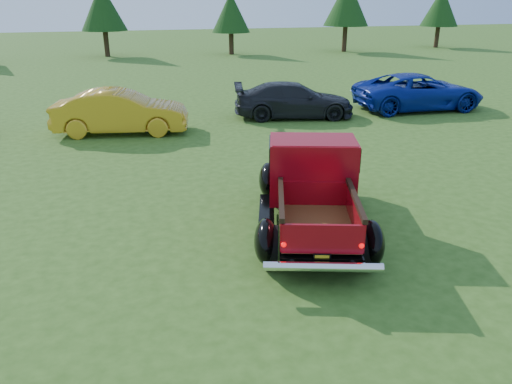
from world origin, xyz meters
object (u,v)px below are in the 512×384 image
object	(u,v)px
show_car_yellow	(121,112)
show_car_blue	(419,92)
tree_east	(347,2)
pickup_truck	(312,183)
tree_mid_left	(103,7)
tree_mid_right	(231,13)
show_car_grey	(294,100)
tree_far_east	(441,7)

from	to	relation	value
show_car_yellow	show_car_blue	bearing A→B (deg)	-76.41
tree_east	pickup_truck	xyz separation A→B (m)	(-14.23, -28.99, -2.86)
pickup_truck	show_car_yellow	xyz separation A→B (m)	(-3.37, 7.97, -0.10)
tree_mid_left	pickup_truck	world-z (taller)	tree_mid_left
tree_mid_left	tree_east	world-z (taller)	tree_east
tree_mid_right	show_car_yellow	bearing A→B (deg)	-111.78
tree_mid_right	show_car_blue	xyz separation A→B (m)	(2.61, -20.89, -2.28)
show_car_blue	tree_east	bearing A→B (deg)	-14.77
tree_mid_right	tree_east	bearing A→B (deg)	-3.18
tree_east	show_car_grey	world-z (taller)	tree_east
show_car_yellow	show_car_grey	xyz separation A→B (m)	(6.09, 0.65, -0.07)
tree_mid_right	show_car_grey	world-z (taller)	tree_mid_right
tree_mid_left	tree_far_east	xyz separation A→B (m)	(27.00, -0.50, -0.14)
show_car_grey	tree_mid_right	bearing A→B (deg)	5.11
tree_mid_left	tree_far_east	bearing A→B (deg)	-1.06
tree_mid_left	pickup_truck	bearing A→B (deg)	-82.95
tree_mid_left	show_car_grey	distance (m)	22.97
tree_mid_right	tree_east	world-z (taller)	tree_east
tree_east	pickup_truck	distance (m)	32.42
pickup_truck	tree_mid_right	bearing A→B (deg)	97.46
show_car_grey	show_car_blue	distance (m)	5.11
tree_far_east	show_car_blue	distance (m)	26.47
tree_far_east	show_car_grey	bearing A→B (deg)	-133.82
tree_mid_right	pickup_truck	xyz separation A→B (m)	(-5.23, -29.49, -2.18)
tree_east	show_car_blue	size ratio (longest dim) A/B	1.09
tree_mid_left	show_car_blue	distance (m)	24.93
tree_far_east	tree_mid_right	bearing A→B (deg)	-178.41
show_car_grey	tree_east	bearing A→B (deg)	-17.52
show_car_grey	tree_mid_left	bearing A→B (deg)	28.50
show_car_yellow	pickup_truck	bearing A→B (deg)	-146.71
show_car_grey	show_car_blue	bearing A→B (deg)	-78.37
pickup_truck	show_car_blue	bearing A→B (deg)	65.16
tree_mid_left	show_car_yellow	world-z (taller)	tree_mid_left
show_car_yellow	show_car_grey	size ratio (longest dim) A/B	0.98
show_car_grey	show_car_blue	world-z (taller)	show_car_blue
tree_east	tree_far_east	xyz separation A→B (m)	(9.00, 1.00, -0.41)
pickup_truck	show_car_blue	xyz separation A→B (m)	(7.84, 8.60, -0.11)
tree_mid_left	show_car_blue	world-z (taller)	tree_mid_left
tree_mid_right	tree_east	size ratio (longest dim) A/B	0.81
tree_east	pickup_truck	world-z (taller)	tree_east
tree_far_east	show_car_blue	world-z (taller)	tree_far_east
tree_mid_right	pickup_truck	world-z (taller)	tree_mid_right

